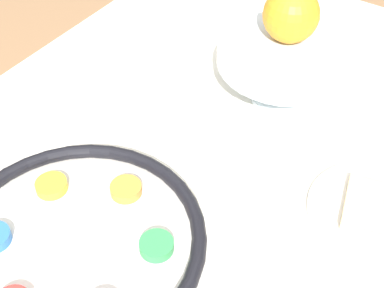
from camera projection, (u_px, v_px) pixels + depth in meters
The scene contains 6 objects.
seder_plate at pixel (75, 242), 0.69m from camera, with size 0.34×0.34×0.03m.
wine_glass at pixel (191, 99), 0.77m from camera, with size 0.08×0.08×0.13m.
fruit_stand at pixel (285, 58), 0.86m from camera, with size 0.22×0.22×0.10m.
orange_fruit at pixel (291, 15), 0.83m from camera, with size 0.09×0.09×0.09m.
bread_plate at pixel (379, 213), 0.73m from camera, with size 0.19×0.19×0.02m.
cup_near at pixel (193, 12), 1.06m from camera, with size 0.07×0.07×0.06m.
Camera 1 is at (-0.29, -0.23, 1.35)m, focal length 50.00 mm.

